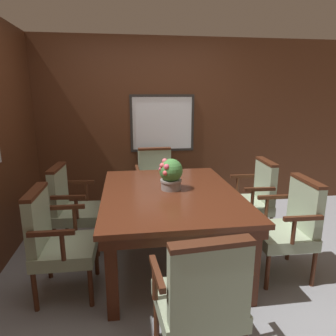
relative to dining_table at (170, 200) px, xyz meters
The scene contains 10 objects.
ground_plane 0.70m from the dining_table, 102.37° to the right, with size 14.00×14.00×0.00m, color gray.
wall_back 1.71m from the dining_table, 91.78° to the left, with size 7.20×0.08×2.45m.
dining_table is the anchor object (origin of this frame).
chair_left_near 1.10m from the dining_table, 159.43° to the right, with size 0.50×0.56×0.94m.
chair_head_near 1.28m from the dining_table, 89.96° to the right, with size 0.58×0.53×0.94m.
chair_head_far 1.26m from the dining_table, 90.75° to the left, with size 0.57×0.51×0.94m.
chair_right_far 1.13m from the dining_table, 20.22° to the left, with size 0.52×0.58×0.94m.
chair_right_near 1.15m from the dining_table, 20.23° to the right, with size 0.51×0.57×0.94m.
chair_left_far 1.11m from the dining_table, 158.07° to the left, with size 0.53×0.58×0.94m.
potted_plant 0.26m from the dining_table, 77.67° to the left, with size 0.24×0.26×0.32m.
Camera 1 is at (-0.36, -2.54, 1.69)m, focal length 32.00 mm.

